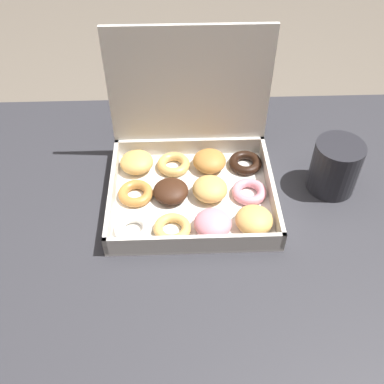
{
  "coord_description": "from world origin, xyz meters",
  "views": [
    {
      "loc": [
        -0.05,
        -0.59,
        1.38
      ],
      "look_at": [
        -0.02,
        0.03,
        0.75
      ],
      "focal_mm": 42.0,
      "sensor_mm": 36.0,
      "label": 1
    }
  ],
  "objects": [
    {
      "name": "dining_table",
      "position": [
        0.0,
        0.0,
        0.63
      ],
      "size": [
        1.22,
        0.77,
        0.73
      ],
      "color": "#2D2D33",
      "rests_on": "ground_plane"
    },
    {
      "name": "coffee_mug",
      "position": [
        0.26,
        0.06,
        0.79
      ],
      "size": [
        0.09,
        0.09,
        0.11
      ],
      "color": "#232328",
      "rests_on": "dining_table"
    },
    {
      "name": "ground_plane",
      "position": [
        0.0,
        0.0,
        0.0
      ],
      "size": [
        8.0,
        8.0,
        0.0
      ],
      "primitive_type": "plane",
      "color": "#6B6054"
    },
    {
      "name": "donut_box",
      "position": [
        -0.02,
        0.06,
        0.78
      ],
      "size": [
        0.32,
        0.28,
        0.29
      ],
      "color": "silver",
      "rests_on": "dining_table"
    }
  ]
}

